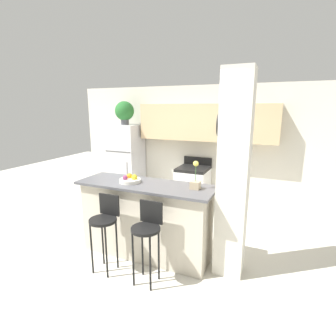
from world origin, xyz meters
name	(u,v)px	position (x,y,z in m)	size (l,w,h in m)	color
ground_plane	(147,254)	(0.00, 0.00, 0.00)	(14.00, 14.00, 0.00)	beige
wall_back	(200,137)	(0.11, 2.22, 1.51)	(5.60, 0.38, 2.55)	silver
pillar_right	(233,177)	(1.18, 0.07, 1.28)	(0.38, 0.32, 2.55)	silver
counter_bar	(146,219)	(0.00, 0.00, 0.54)	(1.95, 0.65, 1.07)	beige
refrigerator	(126,163)	(-1.53, 1.92, 0.87)	(0.66, 0.66, 1.73)	silver
stove_range	(193,188)	(0.07, 1.93, 0.46)	(0.61, 0.65, 1.07)	white
bar_stool_left	(105,222)	(-0.31, -0.53, 0.68)	(0.35, 0.35, 1.01)	black
bar_stool_right	(147,230)	(0.31, -0.53, 0.68)	(0.35, 0.35, 1.01)	black
potted_plant_on_fridge	(125,112)	(-1.53, 1.92, 2.02)	(0.42, 0.42, 0.51)	#4C4C51
orchid_vase	(195,181)	(0.71, 0.05, 1.18)	(0.12, 0.12, 0.37)	tan
fruit_bowl	(130,180)	(-0.22, -0.03, 1.11)	(0.30, 0.30, 0.12)	silver
trash_bin	(144,197)	(-0.98, 1.70, 0.19)	(0.28, 0.28, 0.38)	#59595B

